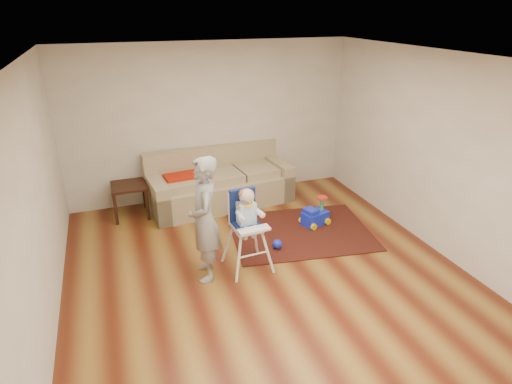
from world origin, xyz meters
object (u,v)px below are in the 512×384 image
object	(u,v)px
side_table	(130,200)
adult	(204,220)
high_chair	(247,231)
ride_on_toy	(315,211)
toy_ball	(277,244)
sofa	(220,178)

from	to	relation	value
side_table	adult	bearing A→B (deg)	-69.76
side_table	high_chair	world-z (taller)	high_chair
ride_on_toy	toy_ball	size ratio (longest dim) A/B	3.20
sofa	ride_on_toy	xyz separation A→B (m)	(1.20, -1.29, -0.24)
sofa	high_chair	distance (m)	2.07
side_table	adult	xyz separation A→B (m)	(0.77, -2.10, 0.53)
toy_ball	high_chair	bearing A→B (deg)	-152.85
toy_ball	adult	xyz separation A→B (m)	(-1.10, -0.29, 0.72)
high_chair	toy_ball	bearing A→B (deg)	23.05
adult	high_chair	bearing A→B (deg)	99.14
adult	side_table	bearing A→B (deg)	-151.96
sofa	high_chair	xyz separation A→B (m)	(-0.19, -2.06, 0.07)
side_table	toy_ball	world-z (taller)	side_table
side_table	toy_ball	bearing A→B (deg)	-44.05
ride_on_toy	sofa	bearing A→B (deg)	116.25
side_table	ride_on_toy	world-z (taller)	side_table
sofa	toy_ball	xyz separation A→B (m)	(0.35, -1.78, -0.39)
sofa	side_table	distance (m)	1.53
ride_on_toy	toy_ball	xyz separation A→B (m)	(-0.85, -0.50, -0.15)
toy_ball	ride_on_toy	bearing A→B (deg)	30.36
ride_on_toy	adult	world-z (taller)	adult
high_chair	adult	distance (m)	0.61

